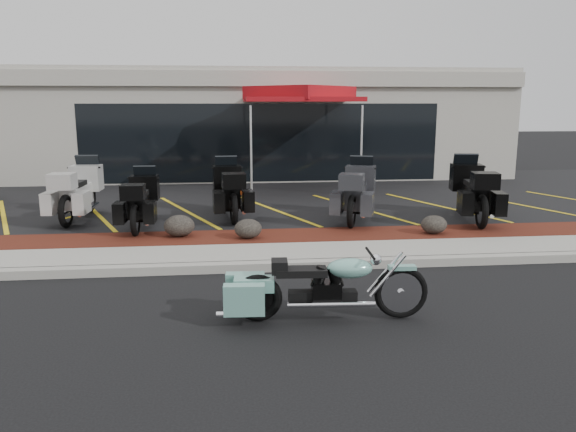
{
  "coord_description": "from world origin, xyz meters",
  "views": [
    {
      "loc": [
        -1.14,
        -8.38,
        2.84
      ],
      "look_at": [
        -0.12,
        1.2,
        0.89
      ],
      "focal_mm": 35.0,
      "sensor_mm": 36.0,
      "label": 1
    }
  ],
  "objects": [
    {
      "name": "sidewalk",
      "position": [
        0.0,
        1.6,
        0.07
      ],
      "size": [
        24.0,
        1.2,
        0.15
      ],
      "primitive_type": "cube",
      "color": "gray",
      "rests_on": "ground"
    },
    {
      "name": "boulder_mid",
      "position": [
        -0.78,
        2.61,
        0.36
      ],
      "size": [
        0.55,
        0.46,
        0.39
      ],
      "primitive_type": "ellipsoid",
      "color": "black",
      "rests_on": "mulch_bed"
    },
    {
      "name": "upper_lot",
      "position": [
        0.0,
        8.2,
        0.07
      ],
      "size": [
        26.0,
        9.6,
        0.15
      ],
      "primitive_type": "cube",
      "color": "black",
      "rests_on": "ground"
    },
    {
      "name": "mulch_bed",
      "position": [
        0.0,
        2.8,
        0.08
      ],
      "size": [
        24.0,
        1.2,
        0.16
      ],
      "primitive_type": "cube",
      "color": "#37180C",
      "rests_on": "ground"
    },
    {
      "name": "popup_canopy",
      "position": [
        1.09,
        9.11,
        3.03
      ],
      "size": [
        3.63,
        3.63,
        3.17
      ],
      "rotation": [
        0.0,
        0.0,
        -0.07
      ],
      "color": "silver",
      "rests_on": "upper_lot"
    },
    {
      "name": "boulder_left",
      "position": [
        -2.16,
        2.91,
        0.38
      ],
      "size": [
        0.62,
        0.52,
        0.44
      ],
      "primitive_type": "ellipsoid",
      "color": "black",
      "rests_on": "mulch_bed"
    },
    {
      "name": "touring_white",
      "position": [
        -4.59,
        5.8,
        0.87
      ],
      "size": [
        1.06,
        2.5,
        1.43
      ],
      "primitive_type": null,
      "rotation": [
        0.0,
        0.0,
        1.52
      ],
      "color": "beige",
      "rests_on": "upper_lot"
    },
    {
      "name": "touring_black_rear",
      "position": [
        4.62,
        4.74,
        0.89
      ],
      "size": [
        1.44,
        2.67,
        1.47
      ],
      "primitive_type": null,
      "rotation": [
        0.0,
        0.0,
        1.37
      ],
      "color": "black",
      "rests_on": "upper_lot"
    },
    {
      "name": "touring_grey",
      "position": [
        2.09,
        4.99,
        0.86
      ],
      "size": [
        1.7,
        2.62,
        1.42
      ],
      "primitive_type": null,
      "rotation": [
        0.0,
        0.0,
        1.23
      ],
      "color": "#303135",
      "rests_on": "upper_lot"
    },
    {
      "name": "touring_black_front",
      "position": [
        -3.05,
        4.66,
        0.79
      ],
      "size": [
        0.85,
        2.2,
        1.28
      ],
      "primitive_type": null,
      "rotation": [
        0.0,
        0.0,
        1.57
      ],
      "color": "black",
      "rests_on": "upper_lot"
    },
    {
      "name": "touring_black_mid",
      "position": [
        -1.2,
        5.66,
        0.85
      ],
      "size": [
        1.12,
        2.46,
        1.39
      ],
      "primitive_type": null,
      "rotation": [
        0.0,
        0.0,
        1.66
      ],
      "color": "black",
      "rests_on": "upper_lot"
    },
    {
      "name": "ground",
      "position": [
        0.0,
        0.0,
        0.0
      ],
      "size": [
        90.0,
        90.0,
        0.0
      ],
      "primitive_type": "plane",
      "color": "black",
      "rests_on": "ground"
    },
    {
      "name": "curb",
      "position": [
        0.0,
        0.9,
        0.07
      ],
      "size": [
        24.0,
        0.25,
        0.15
      ],
      "primitive_type": "cube",
      "color": "gray",
      "rests_on": "ground"
    },
    {
      "name": "boulder_right",
      "position": [
        3.08,
        2.61,
        0.35
      ],
      "size": [
        0.54,
        0.45,
        0.38
      ],
      "primitive_type": "ellipsoid",
      "color": "black",
      "rests_on": "mulch_bed"
    },
    {
      "name": "dealership_building",
      "position": [
        0.0,
        14.47,
        2.01
      ],
      "size": [
        18.0,
        8.16,
        4.0
      ],
      "color": "#A29E92",
      "rests_on": "ground"
    },
    {
      "name": "hero_cruiser",
      "position": [
        1.1,
        -1.49,
        0.47
      ],
      "size": [
        2.73,
        0.84,
        0.95
      ],
      "primitive_type": null,
      "rotation": [
        0.0,
        0.0,
        -0.06
      ],
      "color": "#74B5A7",
      "rests_on": "ground"
    },
    {
      "name": "traffic_cone",
      "position": [
        -0.86,
        8.23,
        0.38
      ],
      "size": [
        0.45,
        0.45,
        0.46
      ],
      "primitive_type": "cone",
      "rotation": [
        0.0,
        0.0,
        -0.43
      ],
      "color": "#EF4C07",
      "rests_on": "upper_lot"
    }
  ]
}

